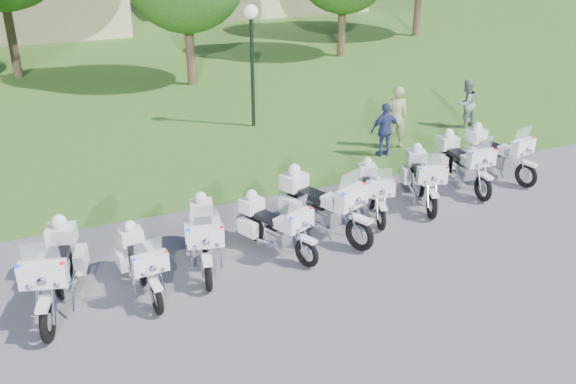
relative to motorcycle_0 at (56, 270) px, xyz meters
name	(u,v)px	position (x,y,z in m)	size (l,w,h in m)	color
ground	(277,261)	(4.33, -0.08, -0.74)	(100.00, 100.00, 0.00)	#5E5D63
grass_lawn	(107,29)	(4.33, 26.92, -0.74)	(100.00, 48.00, 0.01)	#3B641F
motorcycle_0	(56,270)	(0.00, 0.00, 0.00)	(1.26, 2.59, 1.77)	black
motorcycle_1	(142,262)	(1.54, -0.09, -0.14)	(0.83, 2.15, 1.44)	black
motorcycle_2	(204,235)	(2.91, 0.38, -0.08)	(1.07, 2.34, 1.59)	black
motorcycle_3	(274,225)	(4.44, 0.34, -0.12)	(1.31, 2.07, 1.49)	black
motorcycle_4	(321,203)	(5.69, 0.69, 0.00)	(1.55, 2.47, 1.78)	black
motorcycle_5	(373,190)	(7.27, 1.18, -0.15)	(1.04, 2.06, 1.42)	black
motorcycle_6	(423,177)	(8.73, 1.29, -0.09)	(1.20, 2.23, 1.55)	black
motorcycle_7	(462,161)	(10.21, 1.72, -0.07)	(0.85, 2.40, 1.61)	black
motorcycle_8	(497,152)	(11.48, 1.94, -0.08)	(1.12, 2.33, 1.59)	black
lamp_post	(252,35)	(6.66, 8.18, 2.24)	(0.44, 0.44, 3.92)	black
bystander_a	(396,117)	(9.99, 4.78, 0.21)	(0.69, 0.45, 1.90)	#979566
bystander_b	(466,104)	(13.05, 5.52, 0.06)	(0.77, 0.60, 1.59)	gray
bystander_c	(385,130)	(9.36, 4.29, 0.05)	(0.93, 0.39, 1.59)	navy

